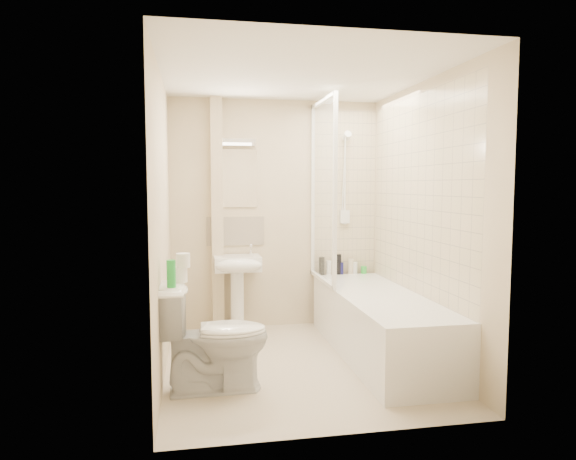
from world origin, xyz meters
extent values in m
plane|color=#C5B59B|center=(0.00, 0.00, 0.00)|extent=(2.50, 2.50, 0.00)
cube|color=beige|center=(0.00, 1.25, 1.20)|extent=(2.20, 0.02, 2.40)
cube|color=beige|center=(-1.10, 0.00, 1.20)|extent=(0.02, 2.50, 2.40)
cube|color=beige|center=(1.10, 0.00, 1.20)|extent=(0.02, 2.50, 2.40)
cube|color=white|center=(0.00, 0.00, 2.40)|extent=(2.20, 2.50, 0.02)
cube|color=beige|center=(0.75, 1.24, 1.42)|extent=(0.70, 0.01, 1.75)
cube|color=beige|center=(1.09, 0.11, 1.42)|extent=(0.01, 2.10, 1.75)
cube|color=beige|center=(-0.62, 1.19, 1.20)|extent=(0.12, 0.12, 2.40)
cube|color=beige|center=(-0.43, 1.24, 1.03)|extent=(0.60, 0.02, 0.30)
cube|color=white|center=(-0.43, 1.24, 1.58)|extent=(0.46, 0.01, 0.60)
cube|color=silver|center=(-0.43, 1.22, 1.95)|extent=(0.42, 0.07, 0.07)
cube|color=white|center=(0.75, 0.11, 0.28)|extent=(0.70, 2.10, 0.55)
cube|color=white|center=(0.75, 0.11, 0.49)|extent=(0.56, 1.96, 0.05)
cube|color=white|center=(0.40, 0.80, 1.45)|extent=(0.01, 0.90, 1.80)
cube|color=white|center=(0.40, 1.23, 1.45)|extent=(0.04, 0.04, 1.80)
cube|color=white|center=(0.40, 0.35, 1.45)|extent=(0.04, 0.04, 1.80)
cube|color=white|center=(0.40, 0.80, 2.33)|extent=(0.04, 0.90, 0.04)
cube|color=white|center=(0.40, 0.80, 0.57)|extent=(0.04, 0.90, 0.03)
cylinder|color=white|center=(0.75, 1.22, 1.55)|extent=(0.02, 0.02, 0.90)
cylinder|color=white|center=(0.75, 1.22, 1.10)|extent=(0.05, 0.05, 0.02)
cylinder|color=white|center=(0.75, 1.22, 2.00)|extent=(0.05, 0.05, 0.02)
cylinder|color=white|center=(0.75, 1.15, 2.03)|extent=(0.08, 0.11, 0.11)
cube|color=white|center=(0.75, 1.21, 1.17)|extent=(0.10, 0.05, 0.14)
cylinder|color=white|center=(0.73, 1.19, 1.60)|extent=(0.01, 0.13, 0.84)
cylinder|color=white|center=(-0.43, 1.08, 0.31)|extent=(0.13, 0.13, 0.63)
cube|color=white|center=(-0.43, 1.05, 0.72)|extent=(0.47, 0.36, 0.14)
ellipsoid|color=white|center=(-0.43, 0.88, 0.72)|extent=(0.47, 0.20, 0.14)
cube|color=silver|center=(-0.43, 1.05, 0.77)|extent=(0.32, 0.23, 0.04)
cylinder|color=white|center=(-0.58, 1.16, 0.84)|extent=(0.03, 0.03, 0.10)
cylinder|color=white|center=(-0.28, 1.16, 0.84)|extent=(0.03, 0.03, 0.10)
sphere|color=white|center=(-0.58, 1.16, 0.88)|extent=(0.04, 0.04, 0.04)
sphere|color=white|center=(-0.28, 1.16, 0.88)|extent=(0.04, 0.04, 0.04)
cylinder|color=black|center=(0.48, 1.16, 0.65)|extent=(0.06, 0.06, 0.19)
cylinder|color=white|center=(0.56, 1.16, 0.63)|extent=(0.05, 0.05, 0.15)
cylinder|color=black|center=(0.67, 1.16, 0.66)|extent=(0.06, 0.06, 0.22)
cylinder|color=#141355|center=(0.70, 1.16, 0.61)|extent=(0.05, 0.05, 0.13)
cylinder|color=beige|center=(0.81, 1.16, 0.63)|extent=(0.06, 0.06, 0.17)
cylinder|color=white|center=(0.86, 1.16, 0.61)|extent=(0.06, 0.06, 0.13)
cylinder|color=green|center=(0.96, 1.16, 0.59)|extent=(0.06, 0.06, 0.08)
imported|color=white|center=(-0.72, -0.41, 0.40)|extent=(0.45, 0.79, 0.80)
cylinder|color=white|center=(-0.97, -0.33, 0.86)|extent=(0.12, 0.12, 0.11)
cylinder|color=white|center=(-0.94, -0.34, 0.96)|extent=(0.10, 0.10, 0.10)
cylinder|color=green|center=(-1.02, -0.52, 0.90)|extent=(0.06, 0.06, 0.19)
camera|label=1|loc=(-0.85, -4.13, 1.51)|focal=32.00mm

